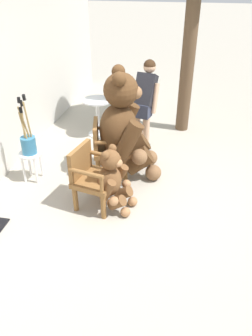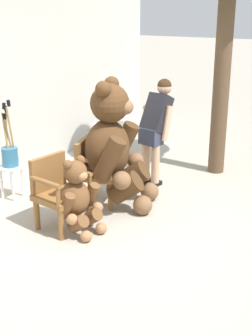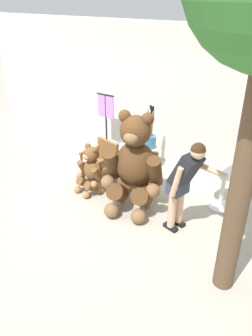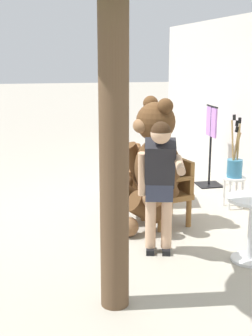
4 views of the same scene
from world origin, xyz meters
name	(u,v)px [view 2 (image 2 of 4)]	position (x,y,z in m)	size (l,w,h in m)	color
ground_plane	(130,224)	(0.00, 0.00, 0.00)	(60.00, 60.00, 0.00)	#A8A091
wooden_chair_left	(59,190)	(-0.42, 0.74, 0.46)	(0.66, 0.63, 0.86)	brown
wooden_chair_right	(95,169)	(0.42, 0.74, 0.46)	(0.67, 0.64, 0.86)	brown
teddy_bear_large	(114,145)	(0.46, 0.47, 0.82)	(1.05, 1.05, 1.68)	#4C3019
teddy_bear_small	(78,197)	(-0.45, 0.45, 0.45)	(0.57, 0.57, 0.91)	brown
person_visitor	(156,124)	(1.41, 0.31, 0.91)	(0.83, 0.48, 1.53)	black
white_stool	(11,173)	(0.00, 1.83, 0.36)	(0.34, 0.34, 0.46)	white
brush_bucket	(10,153)	(0.00, 1.83, 0.65)	(0.22, 0.22, 0.91)	teal
round_side_table	(110,141)	(1.73, 1.25, 0.45)	(0.56, 0.56, 0.72)	silver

